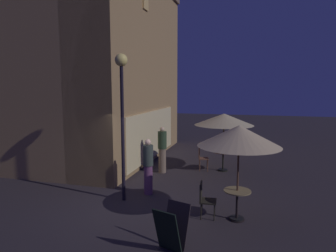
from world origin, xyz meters
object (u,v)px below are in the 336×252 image
(patio_umbrella_1, at_px, (224,120))
(cafe_chair_0, at_px, (204,197))
(street_lamp_near_corner, at_px, (122,94))
(patron_standing_1, at_px, (162,150))
(cafe_table_1, at_px, (223,156))
(cafe_table_0, at_px, (237,199))
(menu_sandwich_board, at_px, (172,228))
(patron_standing_0, at_px, (148,166))
(cafe_chair_1, at_px, (201,156))
(patio_umbrella_0, at_px, (239,136))

(patio_umbrella_1, xyz_separation_m, cafe_chair_0, (-4.56, 0.06, -1.54))
(street_lamp_near_corner, bearing_deg, patron_standing_1, -4.90)
(street_lamp_near_corner, distance_m, cafe_chair_0, 3.67)
(street_lamp_near_corner, relative_size, cafe_chair_0, 4.66)
(cafe_table_1, bearing_deg, street_lamp_near_corner, 147.47)
(street_lamp_near_corner, xyz_separation_m, patron_standing_1, (3.12, -0.27, -2.25))
(cafe_table_0, bearing_deg, menu_sandwich_board, 145.86)
(patio_umbrella_1, distance_m, patron_standing_0, 4.08)
(cafe_chair_1, relative_size, patron_standing_0, 0.55)
(street_lamp_near_corner, xyz_separation_m, patio_umbrella_0, (-0.47, -3.33, -1.00))
(cafe_table_0, distance_m, cafe_chair_0, 0.83)
(cafe_chair_0, xyz_separation_m, patron_standing_0, (1.24, 1.98, 0.35))
(cafe_table_1, height_order, cafe_chair_1, cafe_chair_1)
(cafe_table_1, height_order, patio_umbrella_0, patio_umbrella_0)
(street_lamp_near_corner, height_order, patron_standing_1, street_lamp_near_corner)
(cafe_chair_0, bearing_deg, patio_umbrella_0, 0.00)
(street_lamp_near_corner, height_order, patron_standing_0, street_lamp_near_corner)
(street_lamp_near_corner, height_order, cafe_table_1, street_lamp_near_corner)
(street_lamp_near_corner, height_order, patio_umbrella_0, street_lamp_near_corner)
(cafe_table_0, relative_size, patron_standing_0, 0.44)
(patron_standing_1, bearing_deg, patron_standing_0, -141.73)
(menu_sandwich_board, xyz_separation_m, cafe_chair_1, (6.12, 0.39, 0.11))
(cafe_table_1, xyz_separation_m, patron_standing_1, (-0.90, 2.30, 0.33))
(menu_sandwich_board, bearing_deg, patron_standing_1, 36.25)
(menu_sandwich_board, relative_size, cafe_chair_1, 0.96)
(street_lamp_near_corner, bearing_deg, menu_sandwich_board, -137.43)
(patio_umbrella_0, height_order, cafe_chair_1, patio_umbrella_0)
(patio_umbrella_0, relative_size, cafe_chair_0, 2.64)
(patio_umbrella_0, relative_size, patron_standing_1, 1.34)
(patron_standing_0, relative_size, patron_standing_1, 0.96)
(street_lamp_near_corner, xyz_separation_m, cafe_table_0, (-0.47, -3.33, -2.62))
(patron_standing_0, bearing_deg, street_lamp_near_corner, 39.98)
(street_lamp_near_corner, bearing_deg, cafe_chair_1, -24.07)
(cafe_chair_1, relative_size, patron_standing_1, 0.53)
(patio_umbrella_0, height_order, patron_standing_0, patio_umbrella_0)
(cafe_chair_1, bearing_deg, cafe_chair_0, -92.06)
(cafe_table_0, xyz_separation_m, cafe_chair_0, (-0.07, 0.82, -0.00))
(cafe_table_0, distance_m, patio_umbrella_0, 1.62)
(cafe_table_0, xyz_separation_m, patron_standing_0, (1.17, 2.80, 0.34))
(cafe_chair_0, distance_m, cafe_chair_1, 4.45)
(cafe_table_0, distance_m, cafe_table_1, 4.55)
(cafe_table_1, relative_size, patio_umbrella_0, 0.32)
(cafe_chair_0, bearing_deg, patio_umbrella_1, 84.36)
(cafe_table_0, relative_size, cafe_chair_1, 0.81)
(patio_umbrella_1, xyz_separation_m, cafe_chair_1, (-0.19, 0.85, -1.50))
(patron_standing_0, xyz_separation_m, patron_standing_1, (2.42, 0.27, 0.03))
(street_lamp_near_corner, distance_m, cafe_chair_1, 4.93)
(patio_umbrella_0, distance_m, patron_standing_1, 4.88)
(cafe_table_1, bearing_deg, cafe_chair_1, 102.38)
(cafe_table_1, height_order, patio_umbrella_1, patio_umbrella_1)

